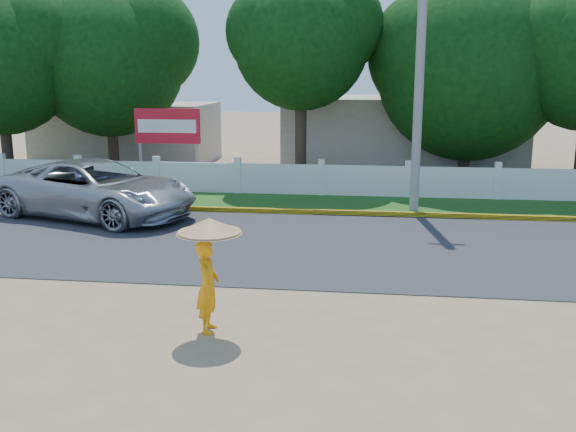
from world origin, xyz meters
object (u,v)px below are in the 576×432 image
object	(u,v)px
vehicle	(97,189)
billboard	(167,130)
utility_pole	(420,67)
monk_with_parasol	(209,258)

from	to	relation	value
vehicle	billboard	bearing A→B (deg)	13.20
utility_pole	billboard	size ratio (longest dim) A/B	3.00
vehicle	monk_with_parasol	distance (m)	9.78
utility_pole	vehicle	size ratio (longest dim) A/B	1.43
utility_pole	monk_with_parasol	xyz separation A→B (m)	(-3.99, -10.11, -3.15)
vehicle	billboard	xyz separation A→B (m)	(0.51, 5.42, 1.28)
billboard	vehicle	bearing A→B (deg)	-95.33
vehicle	monk_with_parasol	world-z (taller)	monk_with_parasol
utility_pole	monk_with_parasol	distance (m)	11.31
monk_with_parasol	billboard	size ratio (longest dim) A/B	0.66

